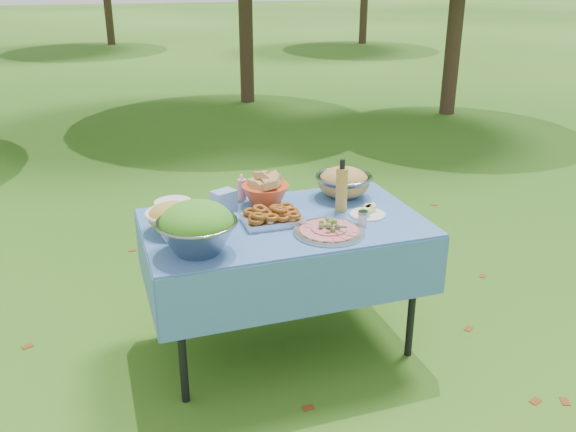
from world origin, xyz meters
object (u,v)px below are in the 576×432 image
object	(u,v)px
pasta_bowl_steel	(344,182)
oil_bottle	(342,185)
salad_bowl	(197,227)
plate_stack	(173,207)
charcuterie_platter	(329,225)
bread_bowl	(265,190)
picnic_table	(284,285)

from	to	relation	value
pasta_bowl_steel	oil_bottle	xyz separation A→B (m)	(-0.10, -0.21, 0.06)
salad_bowl	plate_stack	size ratio (longest dim) A/B	1.87
pasta_bowl_steel	charcuterie_platter	size ratio (longest dim) A/B	0.90
salad_bowl	pasta_bowl_steel	size ratio (longest dim) A/B	1.16
salad_bowl	bread_bowl	distance (m)	0.69
picnic_table	charcuterie_platter	bearing A→B (deg)	-52.89
oil_bottle	plate_stack	bearing A→B (deg)	163.55
pasta_bowl_steel	oil_bottle	world-z (taller)	oil_bottle
picnic_table	plate_stack	size ratio (longest dim) A/B	7.23
picnic_table	plate_stack	distance (m)	0.74
charcuterie_platter	oil_bottle	distance (m)	0.34
salad_bowl	bread_bowl	xyz separation A→B (m)	(0.48, 0.50, -0.04)
picnic_table	pasta_bowl_steel	bearing A→B (deg)	29.74
picnic_table	bread_bowl	world-z (taller)	bread_bowl
plate_stack	charcuterie_platter	world-z (taller)	charcuterie_platter
charcuterie_platter	bread_bowl	bearing A→B (deg)	111.05
salad_bowl	oil_bottle	xyz separation A→B (m)	(0.85, 0.28, 0.02)
plate_stack	charcuterie_platter	size ratio (longest dim) A/B	0.56
salad_bowl	bread_bowl	bearing A→B (deg)	46.27
oil_bottle	bread_bowl	bearing A→B (deg)	149.09
salad_bowl	pasta_bowl_steel	world-z (taller)	salad_bowl
picnic_table	oil_bottle	bearing A→B (deg)	7.92
plate_stack	pasta_bowl_steel	world-z (taller)	pasta_bowl_steel
salad_bowl	plate_stack	bearing A→B (deg)	93.63
plate_stack	oil_bottle	bearing A→B (deg)	-16.45
bread_bowl	oil_bottle	size ratio (longest dim) A/B	0.91
picnic_table	bread_bowl	size ratio (longest dim) A/B	5.49
plate_stack	bread_bowl	bearing A→B (deg)	-4.44
picnic_table	bread_bowl	xyz separation A→B (m)	(-0.02, 0.27, 0.47)
salad_bowl	picnic_table	bearing A→B (deg)	24.89
salad_bowl	oil_bottle	bearing A→B (deg)	18.31
plate_stack	bread_bowl	distance (m)	0.52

